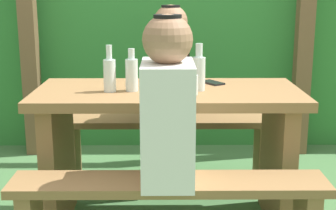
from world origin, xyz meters
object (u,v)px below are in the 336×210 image
at_px(person_black_coat, 171,67).
at_px(bottle_center, 132,73).
at_px(person_white_shirt, 168,106).
at_px(bottle_left, 110,74).
at_px(bench_near, 169,208).
at_px(drinking_glass, 191,85).
at_px(cell_phone, 212,83).
at_px(bottle_right, 199,71).
at_px(picnic_table, 168,134).
at_px(bench_far, 167,138).

xyz_separation_m(person_black_coat, bottle_center, (-0.21, -0.56, 0.06)).
bearing_deg(person_white_shirt, bottle_left, 122.64).
bearing_deg(bench_near, bottle_center, 111.47).
relative_size(drinking_glass, cell_phone, 0.71).
distance_m(person_white_shirt, bottle_left, 0.55).
bearing_deg(bench_near, person_black_coat, 88.86).
relative_size(person_black_coat, bottle_right, 2.94).
bearing_deg(bottle_left, person_black_coat, 60.83).
bearing_deg(picnic_table, bottle_right, -10.31).
relative_size(picnic_table, bottle_center, 6.34).
bearing_deg(bottle_left, bottle_center, 7.61).
bearing_deg(cell_phone, bottle_center, 171.32).
height_order(person_black_coat, drinking_glass, person_black_coat).
bearing_deg(cell_phone, bottle_right, -149.05).
bearing_deg(bottle_center, bench_far, 71.53).
bearing_deg(bottle_center, drinking_glass, -16.87).
xyz_separation_m(person_white_shirt, bottle_right, (0.17, 0.49, 0.07)).
relative_size(picnic_table, bench_far, 1.00).
bearing_deg(person_black_coat, bottle_right, -75.70).
bearing_deg(bottle_center, person_black_coat, 69.55).
height_order(person_white_shirt, person_black_coat, same).
distance_m(person_white_shirt, drinking_glass, 0.40).
distance_m(bottle_center, cell_phone, 0.49).
relative_size(person_black_coat, cell_phone, 5.14).
bearing_deg(bench_near, drinking_glass, 73.20).
xyz_separation_m(picnic_table, bench_far, (0.00, 0.52, -0.19)).
height_order(person_white_shirt, bottle_left, person_white_shirt).
xyz_separation_m(bottle_right, cell_phone, (0.09, 0.18, -0.09)).
relative_size(person_white_shirt, cell_phone, 5.14).
bearing_deg(person_white_shirt, cell_phone, 69.16).
relative_size(bottle_right, cell_phone, 1.75).
relative_size(bench_far, bottle_left, 5.81).
bearing_deg(drinking_glass, bottle_center, 163.13).
distance_m(drinking_glass, cell_phone, 0.32).
xyz_separation_m(person_black_coat, bottle_right, (0.14, -0.54, 0.07)).
bearing_deg(bottle_right, person_black_coat, 104.30).
bearing_deg(bottle_right, bench_near, -108.01).
bearing_deg(drinking_glass, bench_near, -106.80).
distance_m(bench_far, drinking_glass, 0.82).
distance_m(bottle_right, cell_phone, 0.23).
xyz_separation_m(picnic_table, bottle_center, (-0.19, -0.04, 0.34)).
bearing_deg(cell_phone, bottle_left, 168.17).
relative_size(bench_far, bottle_right, 5.71).
bearing_deg(bench_near, picnic_table, 90.00).
distance_m(bottle_left, cell_phone, 0.59).
height_order(bench_near, bottle_left, bottle_left).
xyz_separation_m(picnic_table, bottle_right, (0.16, -0.03, 0.35)).
relative_size(picnic_table, bottle_right, 5.71).
distance_m(person_black_coat, bottle_center, 0.60).
bearing_deg(bench_far, bottle_center, -108.47).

